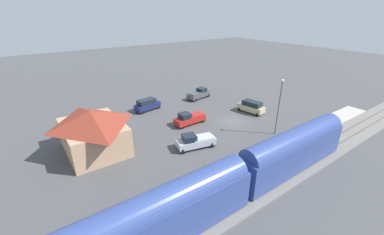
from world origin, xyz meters
TOP-DOWN VIEW (x-y plane):
  - ground_plane at (0.00, 0.00)m, footprint 200.00×200.00m
  - railway_track at (-14.00, 0.00)m, footprint 4.80×70.00m
  - platform at (-10.00, 0.00)m, footprint 3.20×46.00m
  - passenger_train at (-14.00, 12.76)m, footprint 2.93×33.66m
  - station_building at (4.00, 22.00)m, footprint 10.05×7.96m
  - pedestrian_on_platform at (-10.08, -5.23)m, footprint 0.36×0.36m
  - suv_navy at (13.16, 9.78)m, footprint 2.80×5.17m
  - pickup_red at (3.46, 6.79)m, footprint 2.04×5.43m
  - suv_tan at (0.93, -5.48)m, footprint 5.17×3.06m
  - pickup_charcoal at (12.90, -2.32)m, footprint 2.98×5.68m
  - pickup_silver at (-3.35, 10.57)m, footprint 3.15×5.71m
  - light_pole_near_platform at (-7.20, -1.85)m, footprint 0.44×0.44m

SIDE VIEW (x-z plane):
  - ground_plane at x=0.00m, z-range 0.00..0.00m
  - railway_track at x=-14.00m, z-range -0.06..0.24m
  - platform at x=-10.00m, z-range 0.00..0.30m
  - pickup_red at x=3.46m, z-range -0.04..2.10m
  - pickup_charcoal at x=12.90m, z-range -0.04..2.10m
  - pickup_silver at x=-3.35m, z-range -0.04..2.10m
  - suv_navy at x=13.16m, z-range 0.04..2.26m
  - suv_tan at x=0.93m, z-range 0.04..2.26m
  - pedestrian_on_platform at x=-10.08m, z-range 0.43..2.14m
  - passenger_train at x=-14.00m, z-range 0.37..5.35m
  - station_building at x=4.00m, z-range 0.12..5.92m
  - light_pole_near_platform at x=-7.20m, z-range 1.04..9.72m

